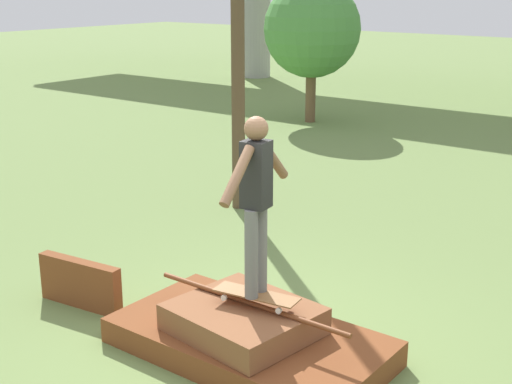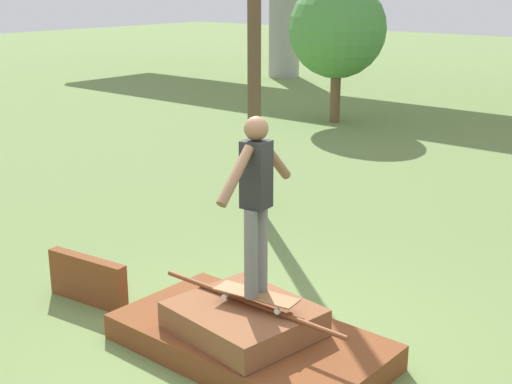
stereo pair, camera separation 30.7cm
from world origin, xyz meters
name	(u,v)px [view 1 (the left image)]	position (x,y,z in m)	size (l,w,h in m)	color
ground_plane	(249,354)	(0.00, 0.00, 0.00)	(80.00, 80.00, 0.00)	olive
scrap_pile	(248,335)	(-0.01, -0.02, 0.19)	(2.55, 1.37, 0.54)	brown
scrap_plank_loose	(80,283)	(-2.05, -0.28, 0.26)	(1.05, 0.26, 0.52)	brown
skateboard	(256,295)	(0.08, 0.00, 0.62)	(0.82, 0.34, 0.09)	brown
skater	(256,195)	(0.08, 0.00, 1.57)	(0.25, 1.12, 1.62)	slate
tree_behind_left	(312,29)	(-5.80, 9.93, 2.23)	(2.32, 2.32, 3.40)	brown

